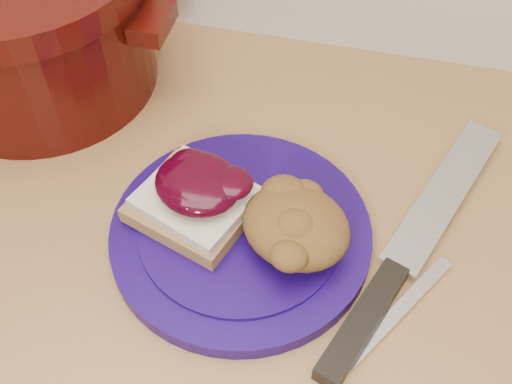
% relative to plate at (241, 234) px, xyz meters
% --- Properties ---
extents(plate, '(0.33, 0.33, 0.02)m').
position_rel_plate_xyz_m(plate, '(0.00, 0.00, 0.00)').
color(plate, '#170550').
rests_on(plate, wood_countertop).
extents(sandwich, '(0.13, 0.12, 0.05)m').
position_rel_plate_xyz_m(sandwich, '(-0.04, 0.01, 0.04)').
color(sandwich, olive).
rests_on(sandwich, plate).
extents(stuffing_mound, '(0.13, 0.12, 0.05)m').
position_rel_plate_xyz_m(stuffing_mound, '(0.05, -0.01, 0.04)').
color(stuffing_mound, brown).
rests_on(stuffing_mound, plate).
extents(chef_knife, '(0.15, 0.33, 0.02)m').
position_rel_plate_xyz_m(chef_knife, '(0.14, -0.02, 0.00)').
color(chef_knife, black).
rests_on(chef_knife, wood_countertop).
extents(butter_knife, '(0.10, 0.15, 0.00)m').
position_rel_plate_xyz_m(butter_knife, '(0.15, -0.05, -0.00)').
color(butter_knife, silver).
rests_on(butter_knife, wood_countertop).
extents(dutch_oven, '(0.33, 0.28, 0.18)m').
position_rel_plate_xyz_m(dutch_oven, '(-0.28, 0.17, 0.07)').
color(dutch_oven, '#340805').
rests_on(dutch_oven, wood_countertop).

